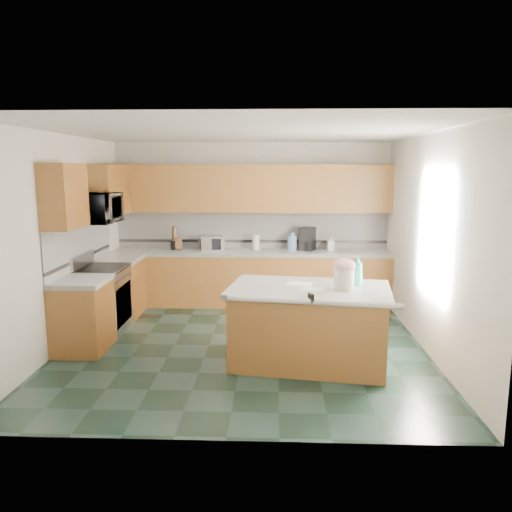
{
  "coord_description": "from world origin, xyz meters",
  "views": [
    {
      "loc": [
        0.4,
        -6.16,
        2.26
      ],
      "look_at": [
        0.15,
        0.35,
        1.12
      ],
      "focal_mm": 35.0,
      "sensor_mm": 36.0,
      "label": 1
    }
  ],
  "objects_px": {
    "soap_bottle_island": "(357,270)",
    "island_top": "(309,290)",
    "treat_jar": "(344,279)",
    "knife_block": "(179,244)",
    "toaster_oven": "(211,243)",
    "island_base": "(309,328)",
    "coffee_maker": "(307,239)"
  },
  "relations": [
    {
      "from": "knife_block",
      "to": "toaster_oven",
      "type": "relative_size",
      "value": 0.5
    },
    {
      "from": "soap_bottle_island",
      "to": "coffee_maker",
      "type": "height_order",
      "value": "coffee_maker"
    },
    {
      "from": "toaster_oven",
      "to": "coffee_maker",
      "type": "height_order",
      "value": "coffee_maker"
    },
    {
      "from": "knife_block",
      "to": "toaster_oven",
      "type": "height_order",
      "value": "toaster_oven"
    },
    {
      "from": "knife_block",
      "to": "coffee_maker",
      "type": "bearing_deg",
      "value": -8.22
    },
    {
      "from": "treat_jar",
      "to": "knife_block",
      "type": "relative_size",
      "value": 1.24
    },
    {
      "from": "treat_jar",
      "to": "soap_bottle_island",
      "type": "bearing_deg",
      "value": 71.65
    },
    {
      "from": "coffee_maker",
      "to": "treat_jar",
      "type": "bearing_deg",
      "value": -62.09
    },
    {
      "from": "treat_jar",
      "to": "soap_bottle_island",
      "type": "relative_size",
      "value": 0.66
    },
    {
      "from": "island_top",
      "to": "soap_bottle_island",
      "type": "distance_m",
      "value": 0.61
    },
    {
      "from": "island_top",
      "to": "treat_jar",
      "type": "relative_size",
      "value": 7.54
    },
    {
      "from": "soap_bottle_island",
      "to": "knife_block",
      "type": "bearing_deg",
      "value": 145.23
    },
    {
      "from": "knife_block",
      "to": "toaster_oven",
      "type": "distance_m",
      "value": 0.55
    },
    {
      "from": "treat_jar",
      "to": "knife_block",
      "type": "height_order",
      "value": "treat_jar"
    },
    {
      "from": "soap_bottle_island",
      "to": "island_base",
      "type": "bearing_deg",
      "value": -158.01
    },
    {
      "from": "soap_bottle_island",
      "to": "coffee_maker",
      "type": "distance_m",
      "value": 2.55
    },
    {
      "from": "soap_bottle_island",
      "to": "toaster_oven",
      "type": "height_order",
      "value": "soap_bottle_island"
    },
    {
      "from": "island_base",
      "to": "toaster_oven",
      "type": "xyz_separation_m",
      "value": [
        -1.46,
        2.61,
        0.6
      ]
    },
    {
      "from": "knife_block",
      "to": "toaster_oven",
      "type": "bearing_deg",
      "value": -9.01
    },
    {
      "from": "coffee_maker",
      "to": "knife_block",
      "type": "bearing_deg",
      "value": -156.26
    },
    {
      "from": "island_top",
      "to": "island_base",
      "type": "bearing_deg",
      "value": 8.51
    },
    {
      "from": "island_base",
      "to": "knife_block",
      "type": "distance_m",
      "value": 3.35
    },
    {
      "from": "soap_bottle_island",
      "to": "island_top",
      "type": "bearing_deg",
      "value": -158.01
    },
    {
      "from": "treat_jar",
      "to": "knife_block",
      "type": "distance_m",
      "value": 3.62
    },
    {
      "from": "soap_bottle_island",
      "to": "toaster_oven",
      "type": "distance_m",
      "value": 3.2
    },
    {
      "from": "treat_jar",
      "to": "coffee_maker",
      "type": "relative_size",
      "value": 0.63
    },
    {
      "from": "island_top",
      "to": "knife_block",
      "type": "relative_size",
      "value": 9.39
    },
    {
      "from": "island_base",
      "to": "coffee_maker",
      "type": "height_order",
      "value": "coffee_maker"
    },
    {
      "from": "island_top",
      "to": "knife_block",
      "type": "xyz_separation_m",
      "value": [
        -2.01,
        2.61,
        0.13
      ]
    },
    {
      "from": "soap_bottle_island",
      "to": "knife_block",
      "type": "xyz_separation_m",
      "value": [
        -2.57,
        2.48,
        -0.09
      ]
    },
    {
      "from": "island_base",
      "to": "toaster_oven",
      "type": "height_order",
      "value": "toaster_oven"
    },
    {
      "from": "toaster_oven",
      "to": "knife_block",
      "type": "bearing_deg",
      "value": 161.26
    }
  ]
}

